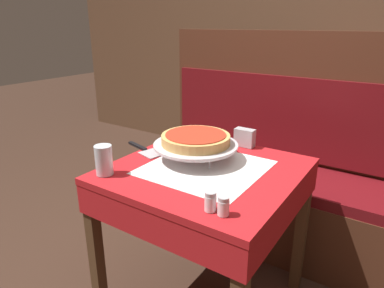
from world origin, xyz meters
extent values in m
cube|color=red|center=(0.00, 0.00, 0.72)|extent=(0.77, 0.77, 0.03)
cube|color=white|center=(0.00, 0.00, 0.73)|extent=(0.48, 0.48, 0.00)
cube|color=red|center=(0.00, 0.00, 0.64)|extent=(0.77, 0.77, 0.13)
cube|color=#4C331E|center=(-0.35, -0.35, 0.35)|extent=(0.05, 0.05, 0.70)
cube|color=#4C331E|center=(-0.35, 0.35, 0.35)|extent=(0.05, 0.05, 0.70)
cube|color=#4C331E|center=(0.35, 0.35, 0.35)|extent=(0.05, 0.05, 0.70)
cube|color=red|center=(0.35, 1.49, 0.72)|extent=(0.65, 0.65, 0.03)
cube|color=white|center=(0.35, 1.49, 0.74)|extent=(0.41, 0.41, 0.00)
cube|color=red|center=(0.35, 1.49, 0.63)|extent=(0.65, 0.65, 0.15)
cube|color=#4C331E|center=(0.06, 1.20, 0.35)|extent=(0.05, 0.05, 0.71)
cube|color=#4C331E|center=(0.06, 1.79, 0.35)|extent=(0.05, 0.05, 0.71)
cube|color=#4C2819|center=(0.12, 0.69, 0.22)|extent=(1.76, 0.49, 0.43)
cube|color=#600F14|center=(0.12, 0.69, 0.46)|extent=(1.72, 0.48, 0.06)
cube|color=#4C2819|center=(0.12, 0.90, 0.89)|extent=(1.76, 0.06, 0.79)
cube|color=#600F14|center=(0.12, 0.86, 0.77)|extent=(1.69, 0.02, 0.51)
cube|color=brown|center=(0.00, 2.01, 1.20)|extent=(6.00, 0.04, 2.40)
cylinder|color=#ADADB2|center=(-0.09, 0.19, 0.76)|extent=(0.01, 0.01, 0.06)
cylinder|color=#ADADB2|center=(-0.20, -0.01, 0.76)|extent=(0.01, 0.01, 0.06)
cylinder|color=#ADADB2|center=(0.02, -0.01, 0.76)|extent=(0.01, 0.01, 0.06)
cylinder|color=#ADADB2|center=(-0.09, 0.06, 0.79)|extent=(0.26, 0.26, 0.01)
cylinder|color=silver|center=(-0.09, 0.06, 0.79)|extent=(0.37, 0.37, 0.01)
cylinder|color=silver|center=(-0.09, 0.06, 0.80)|extent=(0.39, 0.39, 0.01)
cylinder|color=tan|center=(-0.09, 0.06, 0.83)|extent=(0.31, 0.31, 0.04)
cylinder|color=red|center=(-0.09, 0.06, 0.85)|extent=(0.27, 0.27, 0.01)
cube|color=#BCBCC1|center=(-0.30, -0.01, 0.73)|extent=(0.13, 0.11, 0.00)
cube|color=black|center=(-0.42, 0.03, 0.74)|extent=(0.14, 0.06, 0.01)
cylinder|color=silver|center=(-0.31, -0.29, 0.79)|extent=(0.07, 0.07, 0.12)
cylinder|color=silver|center=(0.20, -0.30, 0.76)|extent=(0.04, 0.04, 0.05)
cylinder|color=#B7B7BC|center=(0.20, -0.30, 0.79)|extent=(0.04, 0.04, 0.02)
cylinder|color=silver|center=(0.25, -0.30, 0.76)|extent=(0.04, 0.04, 0.05)
cylinder|color=#B7B7BC|center=(0.25, -0.30, 0.79)|extent=(0.04, 0.04, 0.01)
cube|color=#B2B2B7|center=(0.02, 0.34, 0.78)|extent=(0.10, 0.05, 0.09)
cube|color=black|center=(0.37, 1.45, 0.76)|extent=(0.14, 0.14, 0.03)
cylinder|color=black|center=(0.37, 1.45, 0.84)|extent=(0.01, 0.01, 0.14)
cylinder|color=white|center=(0.37, 1.49, 0.82)|extent=(0.04, 0.04, 0.11)
cylinder|color=gold|center=(0.37, 1.40, 0.82)|extent=(0.04, 0.04, 0.11)
camera|label=1|loc=(0.71, -1.17, 1.33)|focal=32.00mm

